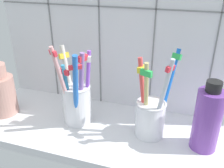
{
  "coord_description": "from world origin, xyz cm",
  "views": [
    {
      "loc": [
        14.0,
        -42.45,
        34.76
      ],
      "look_at": [
        0.0,
        0.77,
        12.68
      ],
      "focal_mm": 39.56,
      "sensor_mm": 36.0,
      "label": 1
    }
  ],
  "objects_px": {
    "toothbrush_cup_left": "(76,100)",
    "ceramic_vase": "(1,92)",
    "soap_bottle": "(207,120)",
    "toothbrush_cup_right": "(151,114)"
  },
  "relations": [
    {
      "from": "toothbrush_cup_left",
      "to": "toothbrush_cup_right",
      "type": "xyz_separation_m",
      "value": [
        0.17,
        0.0,
        -0.01
      ]
    },
    {
      "from": "toothbrush_cup_left",
      "to": "ceramic_vase",
      "type": "height_order",
      "value": "toothbrush_cup_left"
    },
    {
      "from": "toothbrush_cup_right",
      "to": "ceramic_vase",
      "type": "height_order",
      "value": "toothbrush_cup_right"
    },
    {
      "from": "toothbrush_cup_left",
      "to": "ceramic_vase",
      "type": "xyz_separation_m",
      "value": [
        -0.19,
        -0.02,
        -0.0
      ]
    },
    {
      "from": "toothbrush_cup_left",
      "to": "toothbrush_cup_right",
      "type": "height_order",
      "value": "toothbrush_cup_left"
    },
    {
      "from": "ceramic_vase",
      "to": "soap_bottle",
      "type": "xyz_separation_m",
      "value": [
        0.46,
        0.01,
        0.01
      ]
    },
    {
      "from": "toothbrush_cup_right",
      "to": "ceramic_vase",
      "type": "relative_size",
      "value": 1.45
    },
    {
      "from": "ceramic_vase",
      "to": "soap_bottle",
      "type": "bearing_deg",
      "value": 1.3
    },
    {
      "from": "ceramic_vase",
      "to": "soap_bottle",
      "type": "relative_size",
      "value": 0.88
    },
    {
      "from": "toothbrush_cup_right",
      "to": "ceramic_vase",
      "type": "bearing_deg",
      "value": -176.32
    }
  ]
}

